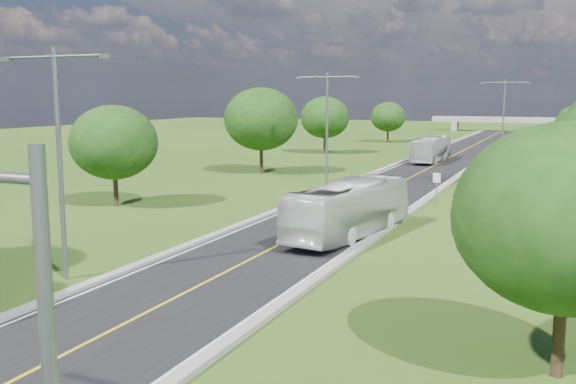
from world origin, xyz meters
The scene contains 17 objects.
ground centered at (0.00, 60.00, 0.00)m, with size 260.00×260.00×0.00m, color #2A4A15.
road centered at (0.00, 66.00, 0.03)m, with size 8.00×150.00×0.06m, color black.
curb_left centered at (-4.25, 66.00, 0.11)m, with size 0.50×150.00×0.22m, color gray.
curb_right centered at (4.25, 66.00, 0.11)m, with size 0.50×150.00×0.22m, color gray.
speed_limit_sign centered at (5.20, 37.98, 1.60)m, with size 0.55×0.09×2.40m.
overpass centered at (0.00, 140.00, 2.41)m, with size 30.00×3.00×3.20m.
streetlight_near_left centered at (-6.00, 12.00, 5.94)m, with size 5.90×0.25×10.00m.
streetlight_mid_left centered at (-6.00, 45.00, 5.94)m, with size 5.90×0.25×10.00m.
streetlight_far_right centered at (6.00, 78.00, 5.94)m, with size 5.90×0.25×10.00m.
tree_lb centered at (-16.00, 28.00, 4.64)m, with size 6.30×6.30×7.33m.
tree_lc centered at (-15.00, 50.00, 5.58)m, with size 7.56×7.56×8.79m.
tree_ld centered at (-17.00, 74.00, 4.95)m, with size 6.72×6.72×7.82m.
tree_le centered at (-14.50, 98.00, 4.33)m, with size 5.88×5.88×6.84m.
tree_ra centered at (14.00, 10.00, 4.64)m, with size 6.30×6.30×7.33m.
tree_re centered at (14.50, 100.00, 4.02)m, with size 5.46×5.46×6.35m.
bus_outbound centered at (2.76, 25.10, 1.62)m, with size 2.63×11.23×3.13m, color silver.
bus_inbound centered at (-1.17, 68.06, 1.58)m, with size 2.56×10.93×3.05m, color beige.
Camera 1 is at (13.93, -9.09, 8.01)m, focal length 40.00 mm.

